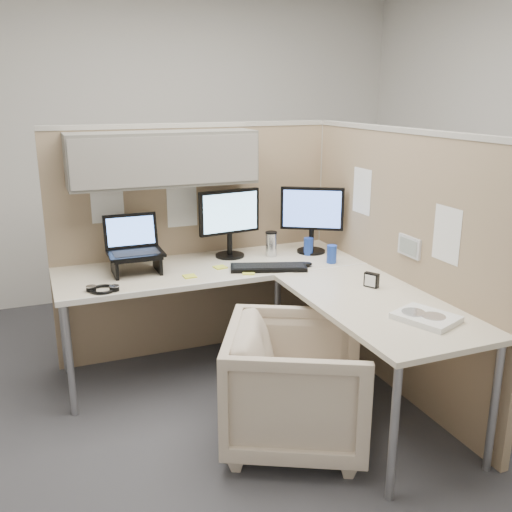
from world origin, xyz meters
name	(u,v)px	position (x,y,z in m)	size (l,w,h in m)	color
ground	(256,400)	(0.00, 0.00, 0.00)	(4.50, 4.50, 0.00)	#38383D
partition_back	(181,204)	(-0.22, 0.83, 1.10)	(2.00, 0.36, 1.63)	#9E8567
partition_right	(394,261)	(0.90, -0.07, 0.82)	(0.07, 2.03, 1.63)	#9E8567
desk	(267,286)	(0.12, 0.13, 0.69)	(2.00, 1.98, 0.73)	beige
office_chair	(297,379)	(0.05, -0.47, 0.37)	(0.72, 0.67, 0.74)	beige
monitor_left	(230,218)	(0.08, 0.69, 1.00)	(0.44, 0.20, 0.47)	black
monitor_right	(312,214)	(0.66, 0.58, 1.00)	(0.40, 0.25, 0.47)	black
laptop_station	(135,251)	(-0.59, 0.58, 0.87)	(0.34, 0.29, 0.35)	black
keyboard	(269,268)	(0.21, 0.32, 0.74)	(0.49, 0.16, 0.02)	black
mouse	(306,264)	(0.47, 0.28, 0.75)	(0.09, 0.06, 0.03)	black
travel_mug	(271,244)	(0.35, 0.60, 0.82)	(0.08, 0.08, 0.17)	silver
soda_can_green	(332,254)	(0.66, 0.30, 0.79)	(0.07, 0.07, 0.12)	#1E3FA5
soda_can_silver	(308,246)	(0.61, 0.53, 0.79)	(0.07, 0.07, 0.12)	#1E3FA5
sticky_note_a	(190,276)	(-0.30, 0.36, 0.73)	(0.08, 0.08, 0.01)	#E8F03F
sticky_note_d	(220,267)	(-0.07, 0.47, 0.73)	(0.08, 0.08, 0.01)	#E8F03F
sticky_note_b	(248,273)	(0.06, 0.29, 0.73)	(0.08, 0.08, 0.01)	#E8F03F
headphones	(103,289)	(-0.83, 0.29, 0.74)	(0.19, 0.19, 0.03)	black
paper_stack	(426,317)	(0.61, -0.76, 0.75)	(0.32, 0.35, 0.03)	white
desk_clock	(371,280)	(0.64, -0.22, 0.77)	(0.07, 0.09, 0.09)	black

